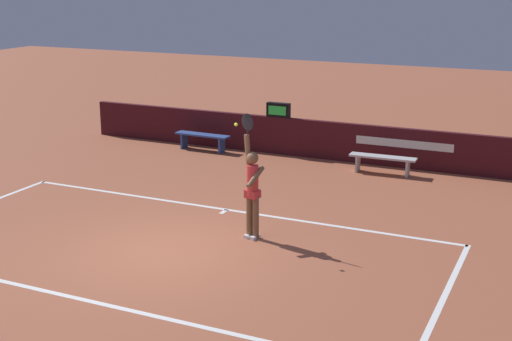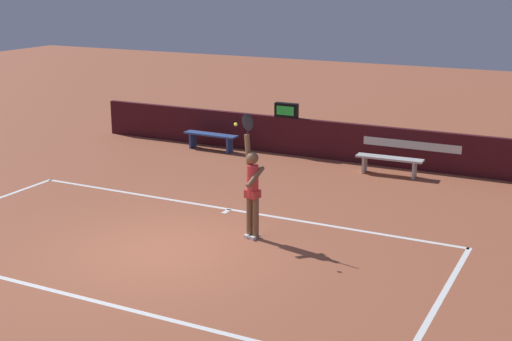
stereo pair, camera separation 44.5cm
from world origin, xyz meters
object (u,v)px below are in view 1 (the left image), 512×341
object	(u,v)px
tennis_player	(252,187)
courtside_bench_far	(383,160)
courtside_bench_near	(202,138)
tennis_ball	(236,125)
speed_display	(278,110)

from	to	relation	value
tennis_player	courtside_bench_far	xyz separation A→B (m)	(1.12, 5.71, -0.68)
courtside_bench_near	tennis_ball	bearing A→B (deg)	-56.03
speed_display	tennis_ball	xyz separation A→B (m)	(2.04, -6.88, 1.06)
tennis_player	courtside_bench_far	world-z (taller)	tennis_player
tennis_ball	courtside_bench_far	world-z (taller)	tennis_ball
speed_display	tennis_player	size ratio (longest dim) A/B	0.27
tennis_ball	courtside_bench_near	distance (m)	7.84
tennis_player	speed_display	bearing A→B (deg)	108.76
courtside_bench_near	courtside_bench_far	bearing A→B (deg)	-2.87
courtside_bench_far	tennis_ball	bearing A→B (deg)	-102.36
tennis_player	tennis_ball	world-z (taller)	tennis_player
speed_display	tennis_player	bearing A→B (deg)	-71.24
speed_display	tennis_player	distance (m)	6.95
speed_display	tennis_ball	bearing A→B (deg)	-73.50
speed_display	tennis_player	xyz separation A→B (m)	(2.23, -6.58, -0.24)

